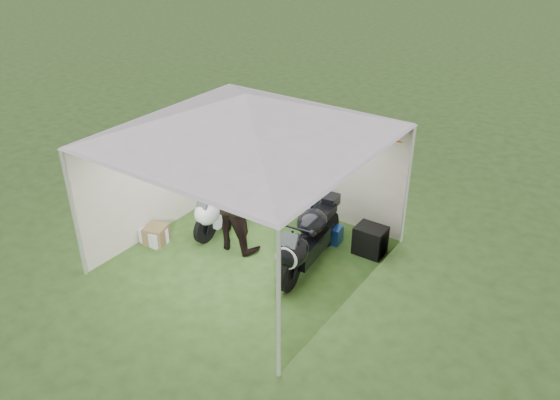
% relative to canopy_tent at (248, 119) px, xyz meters
% --- Properties ---
extents(ground, '(80.00, 80.00, 0.00)m').
position_rel_canopy_tent_xyz_m(ground, '(0.00, -0.03, -2.58)').
color(ground, '#2A4919').
rests_on(ground, ground).
extents(canopy_tent, '(5.66, 5.66, 3.00)m').
position_rel_canopy_tent_xyz_m(canopy_tent, '(0.00, 0.00, 0.00)').
color(canopy_tent, silver).
rests_on(canopy_tent, ground).
extents(motorcycle_white, '(0.45, 1.88, 0.93)m').
position_rel_canopy_tent_xyz_m(motorcycle_white, '(-1.00, 0.45, -2.06)').
color(motorcycle_white, black).
rests_on(motorcycle_white, ground).
extents(motorcycle_black, '(0.63, 2.17, 1.07)m').
position_rel_canopy_tent_xyz_m(motorcycle_black, '(1.01, 0.23, -1.98)').
color(motorcycle_black, black).
rests_on(motorcycle_black, ground).
extents(paddock_stand, '(0.47, 0.32, 0.33)m').
position_rel_canopy_tent_xyz_m(paddock_stand, '(0.90, 1.21, -2.41)').
color(paddock_stand, blue).
rests_on(paddock_stand, ground).
extents(person_dark_jacket, '(1.00, 0.79, 2.01)m').
position_rel_canopy_tent_xyz_m(person_dark_jacket, '(-0.43, 0.11, -1.57)').
color(person_dark_jacket, black).
rests_on(person_dark_jacket, ground).
extents(person_blue_jacket, '(0.76, 0.79, 1.81)m').
position_rel_canopy_tent_xyz_m(person_blue_jacket, '(0.33, 1.35, -1.67)').
color(person_blue_jacket, slate).
rests_on(person_blue_jacket, ground).
extents(equipment_box, '(0.53, 0.43, 0.53)m').
position_rel_canopy_tent_xyz_m(equipment_box, '(1.69, 1.29, -2.31)').
color(equipment_box, black).
rests_on(equipment_box, ground).
extents(crate_0, '(0.44, 0.34, 0.29)m').
position_rel_canopy_tent_xyz_m(crate_0, '(-1.75, -0.68, -2.43)').
color(crate_0, silver).
rests_on(crate_0, ground).
extents(crate_1, '(0.48, 0.48, 0.34)m').
position_rel_canopy_tent_xyz_m(crate_1, '(-1.71, -0.65, -2.40)').
color(crate_1, brown).
rests_on(crate_1, ground).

